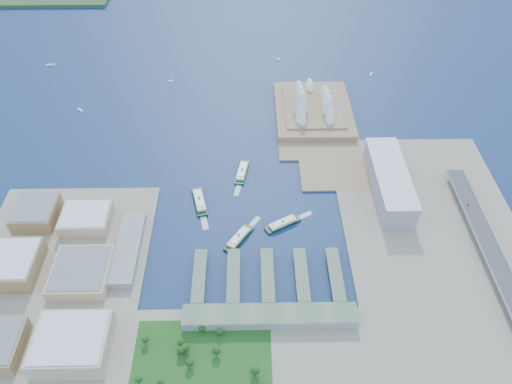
{
  "coord_description": "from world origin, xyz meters",
  "views": [
    {
      "loc": [
        -5.9,
        -449.41,
        504.67
      ],
      "look_at": [
        1.91,
        62.5,
        18.0
      ],
      "focal_mm": 35.0,
      "sensor_mm": 36.0,
      "label": 1
    }
  ],
  "objects_px": {
    "ferry_b": "(242,171)",
    "toaster_building": "(389,181)",
    "opera_house": "(314,98)",
    "ferry_a": "(199,200)",
    "ferry_d": "(283,223)",
    "car_c": "(468,205)",
    "ferry_c": "(239,237)"
  },
  "relations": [
    {
      "from": "toaster_building",
      "to": "ferry_b",
      "type": "distance_m",
      "value": 218.26
    },
    {
      "from": "opera_house",
      "to": "car_c",
      "type": "xyz_separation_m",
      "value": [
        191.0,
        -245.8,
        -16.48
      ]
    },
    {
      "from": "toaster_building",
      "to": "ferry_a",
      "type": "bearing_deg",
      "value": -175.89
    },
    {
      "from": "ferry_a",
      "to": "opera_house",
      "type": "bearing_deg",
      "value": 36.72
    },
    {
      "from": "ferry_b",
      "to": "car_c",
      "type": "distance_m",
      "value": 326.92
    },
    {
      "from": "ferry_c",
      "to": "car_c",
      "type": "bearing_deg",
      "value": -138.31
    },
    {
      "from": "ferry_c",
      "to": "car_c",
      "type": "relative_size",
      "value": 11.6
    },
    {
      "from": "ferry_c",
      "to": "ferry_b",
      "type": "bearing_deg",
      "value": -57.9
    },
    {
      "from": "ferry_a",
      "to": "ferry_d",
      "type": "height_order",
      "value": "ferry_a"
    },
    {
      "from": "ferry_b",
      "to": "ferry_d",
      "type": "xyz_separation_m",
      "value": [
        56.01,
        -108.33,
        -0.21
      ]
    },
    {
      "from": "ferry_c",
      "to": "opera_house",
      "type": "bearing_deg",
      "value": -79.92
    },
    {
      "from": "ferry_a",
      "to": "ferry_c",
      "type": "relative_size",
      "value": 1.09
    },
    {
      "from": "opera_house",
      "to": "ferry_d",
      "type": "xyz_separation_m",
      "value": [
        -67.35,
        -264.97,
        -27.09
      ]
    },
    {
      "from": "ferry_b",
      "to": "toaster_building",
      "type": "bearing_deg",
      "value": -1.37
    },
    {
      "from": "opera_house",
      "to": "ferry_b",
      "type": "bearing_deg",
      "value": -128.22
    },
    {
      "from": "ferry_a",
      "to": "car_c",
      "type": "bearing_deg",
      "value": -17.28
    },
    {
      "from": "opera_house",
      "to": "toaster_building",
      "type": "xyz_separation_m",
      "value": [
        90.0,
        -200.0,
        -11.5
      ]
    },
    {
      "from": "ferry_b",
      "to": "ferry_d",
      "type": "distance_m",
      "value": 121.95
    },
    {
      "from": "ferry_a",
      "to": "ferry_b",
      "type": "bearing_deg",
      "value": 32.72
    },
    {
      "from": "opera_house",
      "to": "ferry_b",
      "type": "distance_m",
      "value": 201.18
    },
    {
      "from": "opera_house",
      "to": "toaster_building",
      "type": "height_order",
      "value": "opera_house"
    },
    {
      "from": "ferry_b",
      "to": "ferry_c",
      "type": "xyz_separation_m",
      "value": [
        -3.8,
        -133.66,
        -0.08
      ]
    },
    {
      "from": "opera_house",
      "to": "ferry_a",
      "type": "height_order",
      "value": "opera_house"
    },
    {
      "from": "ferry_c",
      "to": "ferry_d",
      "type": "distance_m",
      "value": 64.95
    },
    {
      "from": "toaster_building",
      "to": "ferry_b",
      "type": "xyz_separation_m",
      "value": [
        -213.35,
        43.36,
        -15.38
      ]
    },
    {
      "from": "toaster_building",
      "to": "car_c",
      "type": "height_order",
      "value": "toaster_building"
    },
    {
      "from": "opera_house",
      "to": "ferry_b",
      "type": "height_order",
      "value": "opera_house"
    },
    {
      "from": "opera_house",
      "to": "ferry_d",
      "type": "distance_m",
      "value": 274.73
    },
    {
      "from": "ferry_a",
      "to": "car_c",
      "type": "xyz_separation_m",
      "value": [
        375.22,
        -26.1,
        10.04
      ]
    },
    {
      "from": "ferry_b",
      "to": "ferry_c",
      "type": "relative_size",
      "value": 1.02
    },
    {
      "from": "toaster_building",
      "to": "ferry_a",
      "type": "relative_size",
      "value": 2.68
    },
    {
      "from": "ferry_c",
      "to": "car_c",
      "type": "distance_m",
      "value": 321.42
    }
  ]
}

